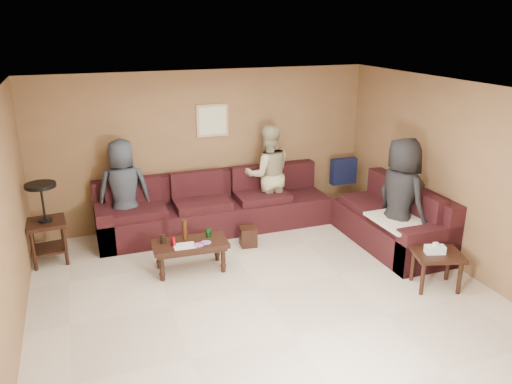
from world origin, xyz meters
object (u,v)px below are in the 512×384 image
(side_table_right, at_px, (437,257))
(waste_bin, at_px, (248,237))
(sectional_sofa, at_px, (275,216))
(end_table_left, at_px, (46,222))
(coffee_table, at_px, (190,246))
(person_left, at_px, (124,192))
(person_middle, at_px, (268,174))
(person_right, at_px, (400,198))

(side_table_right, relative_size, waste_bin, 2.41)
(sectional_sofa, bearing_deg, end_table_left, 176.07)
(sectional_sofa, relative_size, coffee_table, 4.55)
(side_table_right, height_order, waste_bin, side_table_right)
(person_left, relative_size, person_middle, 0.97)
(coffee_table, bearing_deg, end_table_left, 152.76)
(sectional_sofa, distance_m, coffee_table, 1.67)
(coffee_table, height_order, person_left, person_left)
(waste_bin, relative_size, person_middle, 0.18)
(end_table_left, bearing_deg, sectional_sofa, -3.93)
(end_table_left, bearing_deg, coffee_table, -27.24)
(end_table_left, bearing_deg, person_middle, 5.82)
(person_right, bearing_deg, person_middle, 26.48)
(sectional_sofa, xyz_separation_m, person_right, (1.37, -1.25, 0.54))
(coffee_table, height_order, end_table_left, end_table_left)
(end_table_left, distance_m, waste_bin, 2.86)
(waste_bin, xyz_separation_m, person_middle, (0.63, 0.80, 0.68))
(person_left, xyz_separation_m, person_middle, (2.31, -0.00, 0.02))
(end_table_left, distance_m, person_middle, 3.44)
(sectional_sofa, height_order, person_left, person_left)
(coffee_table, distance_m, person_right, 2.99)
(sectional_sofa, height_order, end_table_left, end_table_left)
(coffee_table, distance_m, person_middle, 2.11)
(coffee_table, xyz_separation_m, waste_bin, (0.99, 0.47, -0.21))
(end_table_left, xyz_separation_m, person_left, (1.10, 0.35, 0.19))
(person_right, bearing_deg, sectional_sofa, 39.18)
(waste_bin, xyz_separation_m, person_left, (-1.68, 0.81, 0.65))
(end_table_left, height_order, side_table_right, end_table_left)
(end_table_left, height_order, waste_bin, end_table_left)
(end_table_left, bearing_deg, person_left, 17.62)
(end_table_left, xyz_separation_m, person_right, (4.69, -1.48, 0.26))
(person_middle, bearing_deg, coffee_table, 44.86)
(coffee_table, relative_size, waste_bin, 3.53)
(sectional_sofa, xyz_separation_m, coffee_table, (-1.52, -0.70, 0.03))
(sectional_sofa, distance_m, end_table_left, 3.33)
(coffee_table, bearing_deg, waste_bin, 25.19)
(sectional_sofa, relative_size, waste_bin, 16.05)
(person_left, bearing_deg, waste_bin, 155.34)
(waste_bin, bearing_deg, side_table_right, -47.50)
(end_table_left, height_order, person_middle, person_middle)
(side_table_right, bearing_deg, person_middle, 113.12)
(waste_bin, distance_m, person_right, 2.28)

